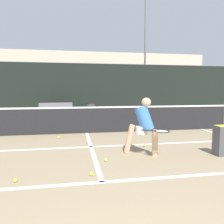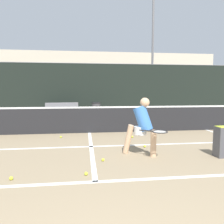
{
  "view_description": "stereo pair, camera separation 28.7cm",
  "coord_description": "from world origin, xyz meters",
  "px_view_note": "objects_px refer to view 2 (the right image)",
  "views": [
    {
      "loc": [
        -0.45,
        -0.5,
        1.55
      ],
      "look_at": [
        0.57,
        5.24,
        0.95
      ],
      "focal_mm": 35.0,
      "sensor_mm": 36.0,
      "label": 1
    },
    {
      "loc": [
        -0.16,
        -0.55,
        1.55
      ],
      "look_at": [
        0.57,
        5.24,
        0.95
      ],
      "focal_mm": 35.0,
      "sensor_mm": 36.0,
      "label": 2
    }
  ],
  "objects_px": {
    "ball_hopper": "(222,141)",
    "courtside_bench": "(62,110)",
    "trash_bin": "(96,110)",
    "player_practicing": "(142,124)",
    "parked_car": "(116,103)"
  },
  "relations": [
    {
      "from": "player_practicing",
      "to": "courtside_bench",
      "type": "bearing_deg",
      "value": 141.34
    },
    {
      "from": "ball_hopper",
      "to": "trash_bin",
      "type": "relative_size",
      "value": 0.82
    },
    {
      "from": "player_practicing",
      "to": "trash_bin",
      "type": "height_order",
      "value": "player_practicing"
    },
    {
      "from": "trash_bin",
      "to": "parked_car",
      "type": "distance_m",
      "value": 3.95
    },
    {
      "from": "player_practicing",
      "to": "courtside_bench",
      "type": "height_order",
      "value": "player_practicing"
    },
    {
      "from": "courtside_bench",
      "to": "parked_car",
      "type": "distance_m",
      "value": 4.9
    },
    {
      "from": "trash_bin",
      "to": "courtside_bench",
      "type": "bearing_deg",
      "value": 176.77
    },
    {
      "from": "ball_hopper",
      "to": "courtside_bench",
      "type": "distance_m",
      "value": 8.51
    },
    {
      "from": "parked_car",
      "to": "trash_bin",
      "type": "bearing_deg",
      "value": -113.98
    },
    {
      "from": "trash_bin",
      "to": "parked_car",
      "type": "xyz_separation_m",
      "value": [
        1.6,
        3.6,
        0.16
      ]
    },
    {
      "from": "ball_hopper",
      "to": "trash_bin",
      "type": "distance_m",
      "value": 7.64
    },
    {
      "from": "ball_hopper",
      "to": "parked_car",
      "type": "height_order",
      "value": "parked_car"
    },
    {
      "from": "ball_hopper",
      "to": "parked_car",
      "type": "xyz_separation_m",
      "value": [
        -0.91,
        10.82,
        0.22
      ]
    },
    {
      "from": "courtside_bench",
      "to": "trash_bin",
      "type": "bearing_deg",
      "value": -8.49
    },
    {
      "from": "courtside_bench",
      "to": "ball_hopper",
      "type": "bearing_deg",
      "value": -64.62
    }
  ]
}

